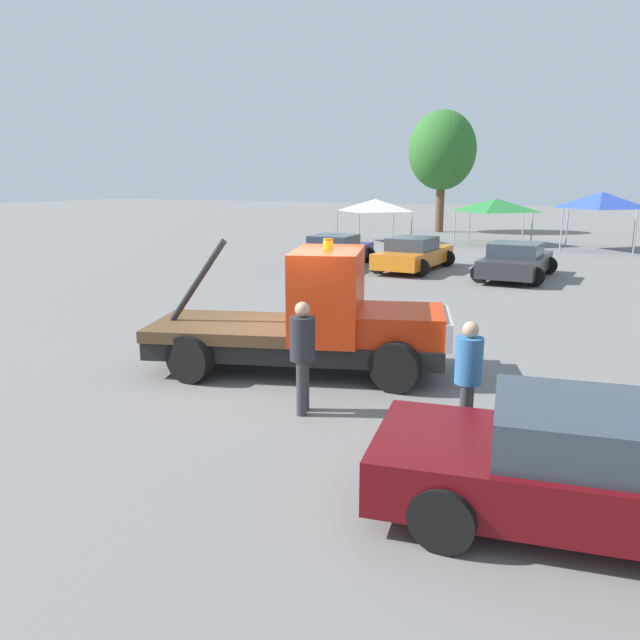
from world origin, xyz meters
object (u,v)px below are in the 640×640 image
Objects in this scene: parked_car_navy at (335,251)px; canopy_tent_blue at (602,200)px; foreground_car at (622,472)px; parked_car_orange at (414,254)px; person_at_hood at (303,350)px; traffic_cone at (292,310)px; parked_car_charcoal at (516,261)px; person_near_truck at (468,372)px; canopy_tent_white at (375,205)px; canopy_tent_green at (496,205)px; tow_truck at (315,322)px; tree_left at (442,151)px.

canopy_tent_blue reaches higher than parked_car_navy.
foreground_car is 1.12× the size of parked_car_orange.
person_at_hood is 16.21m from parked_car_orange.
canopy_tent_blue is (6.35, 11.11, 1.90)m from parked_car_orange.
person_at_hood is at bearing -60.19° from traffic_cone.
person_at_hood is at bearing 178.62° from parked_car_charcoal.
parked_car_orange is (3.28, 0.38, -0.00)m from parked_car_navy.
person_near_truck is at bearing -157.42° from parked_car_orange.
canopy_tent_white is at bearing 106.52° from foreground_car.
person_near_truck is 0.50× the size of canopy_tent_white.
foreground_car is at bearing -76.93° from canopy_tent_green.
traffic_cone is at bearing -107.02° from canopy_tent_blue.
person_at_hood is at bearing -86.28° from tow_truck.
parked_car_navy is 19.73m from tree_left.
tree_left reaches higher than tow_truck.
canopy_tent_green is (0.98, 11.65, 1.53)m from parked_car_orange.
parked_car_charcoal is (0.82, 15.46, -0.38)m from person_at_hood.
traffic_cone is (-0.12, -10.04, -0.40)m from parked_car_orange.
parked_car_navy is 1.02× the size of parked_car_charcoal.
person_near_truck is 8.25m from traffic_cone.
foreground_car is (5.29, -3.54, -0.33)m from tow_truck.
parked_car_charcoal is at bearing 93.97° from person_near_truck.
tree_left reaches higher than parked_car_orange.
canopy_tent_white is 12.00m from canopy_tent_blue.
canopy_tent_white is (-2.34, 10.73, 1.46)m from parked_car_navy.
foreground_car is 4.78m from person_at_hood.
foreground_car is 1.12× the size of parked_car_navy.
canopy_tent_white is 6.25× the size of traffic_cone.
tow_truck is 1.74× the size of canopy_tent_blue.
parked_car_navy is (-6.50, 15.51, -0.38)m from person_at_hood.
person_near_truck is 36.18m from tree_left.
tree_left is at bearing 143.78° from canopy_tent_blue.
parked_car_charcoal is at bearing -75.76° from canopy_tent_green.
canopy_tent_green reaches higher than parked_car_charcoal.
tree_left is at bearing 79.57° from canopy_tent_white.
tow_truck reaches higher than parked_car_charcoal.
tow_truck is 1.62× the size of canopy_tent_green.
person_at_hood is 0.52× the size of canopy_tent_blue.
parked_car_navy is 10.18m from traffic_cone.
canopy_tent_blue is 13.24m from tree_left.
tow_truck is 6.38m from foreground_car.
foreground_car is at bearing -153.55° from parked_car_orange.
canopy_tent_blue reaches higher than tow_truck.
parked_car_navy is 1.41× the size of canopy_tent_white.
parked_car_navy and parked_car_charcoal have the same top height.
parked_car_orange reaches higher than traffic_cone.
person_near_truck is 0.35× the size of parked_car_orange.
person_at_hood is at bearing -71.38° from canopy_tent_white.
parked_car_charcoal is 11.92m from canopy_tent_blue.
canopy_tent_blue is at bearing 86.33° from person_near_truck.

